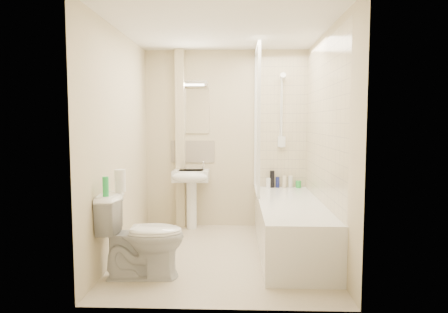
{
  "coord_description": "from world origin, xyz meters",
  "views": [
    {
      "loc": [
        0.17,
        -4.2,
        1.44
      ],
      "look_at": [
        0.01,
        0.2,
        1.05
      ],
      "focal_mm": 32.0,
      "sensor_mm": 36.0,
      "label": 1
    }
  ],
  "objects": [
    {
      "name": "pipe_boxing",
      "position": [
        -0.62,
        1.19,
        1.2
      ],
      "size": [
        0.12,
        0.12,
        2.4
      ],
      "primitive_type": "cube",
      "color": "beige",
      "rests_on": "ground"
    },
    {
      "name": "toilet",
      "position": [
        -0.72,
        -0.62,
        0.39
      ],
      "size": [
        0.52,
        0.81,
        0.78
      ],
      "primitive_type": "imported",
      "rotation": [
        0.0,
        0.0,
        1.62
      ],
      "color": "white",
      "rests_on": "ground"
    },
    {
      "name": "mirror",
      "position": [
        -0.46,
        1.24,
        1.58
      ],
      "size": [
        0.46,
        0.01,
        0.6
      ],
      "primitive_type": "cube",
      "color": "white",
      "rests_on": "wall_back"
    },
    {
      "name": "bottle_cream",
      "position": [
        0.79,
        1.16,
        0.63
      ],
      "size": [
        0.06,
        0.06,
        0.16
      ],
      "primitive_type": "cylinder",
      "color": "beige",
      "rests_on": "bathtub"
    },
    {
      "name": "toilet_roll_lower",
      "position": [
        -0.94,
        -0.52,
        0.83
      ],
      "size": [
        0.1,
        0.1,
        0.11
      ],
      "primitive_type": "cylinder",
      "color": "white",
      "rests_on": "toilet"
    },
    {
      "name": "bottle_white_b",
      "position": [
        0.87,
        1.16,
        0.63
      ],
      "size": [
        0.06,
        0.06,
        0.16
      ],
      "primitive_type": "cylinder",
      "color": "silver",
      "rests_on": "bathtub"
    },
    {
      "name": "bottle_green",
      "position": [
        0.98,
        1.16,
        0.6
      ],
      "size": [
        0.07,
        0.07,
        0.09
      ],
      "primitive_type": "cylinder",
      "color": "green",
      "rests_on": "bathtub"
    },
    {
      "name": "green_bottle",
      "position": [
        -1.01,
        -0.75,
        0.87
      ],
      "size": [
        0.05,
        0.05,
        0.18
      ],
      "primitive_type": "cylinder",
      "color": "green",
      "rests_on": "toilet"
    },
    {
      "name": "floor",
      "position": [
        0.0,
        0.0,
        0.0
      ],
      "size": [
        2.5,
        2.5,
        0.0
      ],
      "primitive_type": "plane",
      "color": "beige",
      "rests_on": "ground"
    },
    {
      "name": "bottle_blue",
      "position": [
        0.7,
        1.16,
        0.62
      ],
      "size": [
        0.05,
        0.05,
        0.14
      ],
      "primitive_type": "cylinder",
      "color": "navy",
      "rests_on": "bathtub"
    },
    {
      "name": "wall_back",
      "position": [
        0.0,
        1.25,
        1.2
      ],
      "size": [
        2.2,
        0.02,
        2.4
      ],
      "primitive_type": "cube",
      "color": "beige",
      "rests_on": "ground"
    },
    {
      "name": "toilet_roll_upper",
      "position": [
        -0.93,
        -0.57,
        0.94
      ],
      "size": [
        0.1,
        0.1,
        0.11
      ],
      "primitive_type": "cylinder",
      "color": "white",
      "rests_on": "toilet_roll_lower"
    },
    {
      "name": "ceiling",
      "position": [
        0.0,
        0.0,
        2.4
      ],
      "size": [
        2.2,
        2.5,
        0.02
      ],
      "primitive_type": "cube",
      "color": "white",
      "rests_on": "wall_back"
    },
    {
      "name": "wall_right",
      "position": [
        1.1,
        0.0,
        1.2
      ],
      "size": [
        0.02,
        2.5,
        2.4
      ],
      "primitive_type": "cube",
      "color": "beige",
      "rests_on": "ground"
    },
    {
      "name": "splashback",
      "position": [
        -0.46,
        1.24,
        1.03
      ],
      "size": [
        0.6,
        0.02,
        0.3
      ],
      "primitive_type": "cube",
      "color": "beige",
      "rests_on": "wall_back"
    },
    {
      "name": "tile_right",
      "position": [
        1.09,
        0.2,
        1.42
      ],
      "size": [
        0.01,
        2.1,
        1.75
      ],
      "primitive_type": "cube",
      "color": "beige",
      "rests_on": "wall_right"
    },
    {
      "name": "bottle_white_a",
      "position": [
        0.58,
        1.16,
        0.62
      ],
      "size": [
        0.06,
        0.06,
        0.13
      ],
      "primitive_type": "cylinder",
      "color": "white",
      "rests_on": "bathtub"
    },
    {
      "name": "bottle_black_b",
      "position": [
        0.62,
        1.16,
        0.66
      ],
      "size": [
        0.06,
        0.06,
        0.23
      ],
      "primitive_type": "cylinder",
      "color": "black",
      "rests_on": "bathtub"
    },
    {
      "name": "tile_back",
      "position": [
        0.75,
        1.24,
        1.42
      ],
      "size": [
        0.7,
        0.01,
        1.75
      ],
      "primitive_type": "cube",
      "color": "beige",
      "rests_on": "wall_back"
    },
    {
      "name": "wall_left",
      "position": [
        -1.1,
        0.0,
        1.2
      ],
      "size": [
        0.02,
        2.5,
        2.4
      ],
      "primitive_type": "cube",
      "color": "beige",
      "rests_on": "ground"
    },
    {
      "name": "shower_fixture",
      "position": [
        0.75,
        1.19,
        1.55
      ],
      "size": [
        0.1,
        0.16,
        0.99
      ],
      "color": "white",
      "rests_on": "wall_back"
    },
    {
      "name": "pedestal_sink",
      "position": [
        -0.46,
        1.01,
        0.64
      ],
      "size": [
        0.47,
        0.45,
        0.91
      ],
      "color": "white",
      "rests_on": "ground"
    },
    {
      "name": "shower_screen",
      "position": [
        0.4,
        0.8,
        1.45
      ],
      "size": [
        0.04,
        0.92,
        1.8
      ],
      "color": "white",
      "rests_on": "bathtub"
    },
    {
      "name": "bathtub",
      "position": [
        0.75,
        0.2,
        0.29
      ],
      "size": [
        0.7,
        2.1,
        0.55
      ],
      "color": "white",
      "rests_on": "ground"
    },
    {
      "name": "strip_light",
      "position": [
        -0.46,
        1.22,
        1.95
      ],
      "size": [
        0.42,
        0.07,
        0.07
      ],
      "primitive_type": "cube",
      "color": "silver",
      "rests_on": "wall_back"
    }
  ]
}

